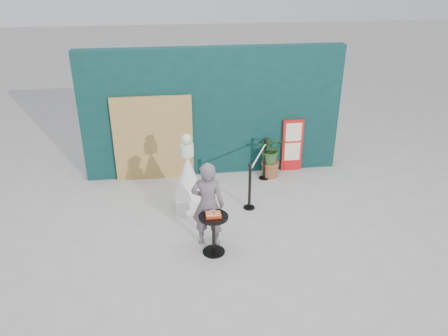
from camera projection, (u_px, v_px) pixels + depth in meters
ground at (233, 246)px, 7.95m from camera, size 60.00×60.00×0.00m
back_wall at (213, 113)px, 10.11m from camera, size 6.00×0.30×3.00m
bamboo_fence at (153, 139)px, 9.98m from camera, size 1.80×0.08×2.00m
woman at (208, 205)px, 7.68m from camera, size 0.67×0.53×1.63m
menu_board at (292, 145)px, 10.53m from camera, size 0.50×0.07×1.30m
statue at (188, 180)px, 8.84m from camera, size 0.65×0.65×1.66m
cafe_table at (214, 229)px, 7.56m from camera, size 0.52×0.52×0.75m
food_basket at (213, 214)px, 7.44m from camera, size 0.26×0.19×0.11m
planter at (271, 153)px, 10.24m from camera, size 0.62×0.54×1.06m
stanchion_barrier at (258, 172)px, 9.56m from camera, size 0.84×1.54×1.03m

